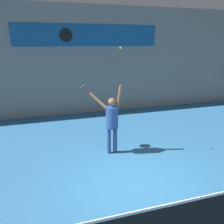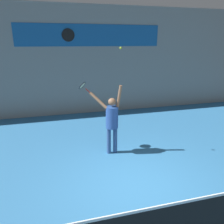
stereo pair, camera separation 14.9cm
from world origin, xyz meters
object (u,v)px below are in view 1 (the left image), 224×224
(scoreboard_clock, at_px, (66,35))
(tennis_racket, at_px, (83,86))
(tennis_player, at_px, (112,119))
(tennis_ball, at_px, (121,48))

(scoreboard_clock, xyz_separation_m, tennis_racket, (0.08, -3.83, -1.56))
(tennis_player, bearing_deg, tennis_racket, 148.64)
(tennis_player, xyz_separation_m, tennis_racket, (-0.78, 0.48, 0.98))
(tennis_player, distance_m, tennis_racket, 1.35)
(scoreboard_clock, height_order, tennis_player, scoreboard_clock)
(scoreboard_clock, relative_size, tennis_ball, 8.72)
(tennis_player, relative_size, tennis_ball, 33.59)
(tennis_player, bearing_deg, scoreboard_clock, 101.32)
(scoreboard_clock, xyz_separation_m, tennis_ball, (1.08, -4.45, -0.45))
(tennis_racket, height_order, tennis_ball, tennis_ball)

